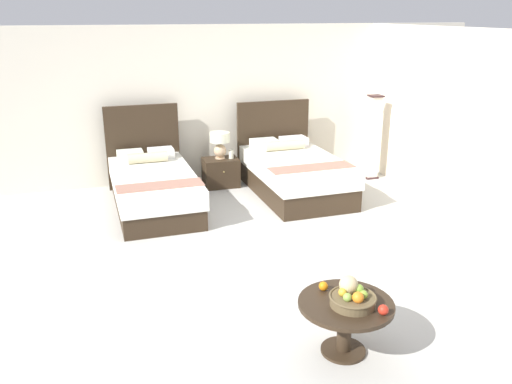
# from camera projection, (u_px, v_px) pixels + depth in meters

# --- Properties ---
(ground_plane) EXTENTS (9.56, 10.28, 0.02)m
(ground_plane) POSITION_uv_depth(u_px,v_px,m) (271.00, 259.00, 6.11)
(ground_plane) COLOR beige
(wall_back) EXTENTS (9.56, 0.12, 2.51)m
(wall_back) POSITION_uv_depth(u_px,v_px,m) (208.00, 104.00, 8.73)
(wall_back) COLOR silver
(wall_back) RESTS_ON ground
(wall_side_right) EXTENTS (0.12, 5.88, 2.51)m
(wall_side_right) POSITION_uv_depth(u_px,v_px,m) (479.00, 129.00, 6.88)
(wall_side_right) COLOR beige
(wall_side_right) RESTS_ON ground
(bed_near_window) EXTENTS (1.18, 2.20, 1.33)m
(bed_near_window) POSITION_uv_depth(u_px,v_px,m) (153.00, 186.00, 7.62)
(bed_near_window) COLOR #312417
(bed_near_window) RESTS_ON ground
(bed_near_corner) EXTENTS (1.29, 2.13, 1.30)m
(bed_near_corner) POSITION_uv_depth(u_px,v_px,m) (294.00, 173.00, 8.21)
(bed_near_corner) COLOR #312417
(bed_near_corner) RESTS_ON ground
(nightstand) EXTENTS (0.56, 0.43, 0.46)m
(nightstand) POSITION_uv_depth(u_px,v_px,m) (221.00, 172.00, 8.56)
(nightstand) COLOR #312417
(nightstand) RESTS_ON ground
(table_lamp) EXTENTS (0.32, 0.32, 0.42)m
(table_lamp) POSITION_uv_depth(u_px,v_px,m) (220.00, 142.00, 8.42)
(table_lamp) COLOR tan
(table_lamp) RESTS_ON nightstand
(vase) EXTENTS (0.08, 0.08, 0.14)m
(vase) POSITION_uv_depth(u_px,v_px,m) (231.00, 154.00, 8.48)
(vase) COLOR beige
(vase) RESTS_ON nightstand
(coffee_table) EXTENTS (0.78, 0.78, 0.47)m
(coffee_table) POSITION_uv_depth(u_px,v_px,m) (345.00, 314.00, 4.32)
(coffee_table) COLOR #312417
(coffee_table) RESTS_ON ground
(fruit_bowl) EXTENTS (0.38, 0.38, 0.22)m
(fruit_bowl) POSITION_uv_depth(u_px,v_px,m) (352.00, 296.00, 4.23)
(fruit_bowl) COLOR brown
(fruit_bowl) RESTS_ON coffee_table
(loose_apple) EXTENTS (0.08, 0.08, 0.08)m
(loose_apple) POSITION_uv_depth(u_px,v_px,m) (383.00, 310.00, 4.10)
(loose_apple) COLOR red
(loose_apple) RESTS_ON coffee_table
(loose_orange) EXTENTS (0.08, 0.08, 0.08)m
(loose_orange) POSITION_uv_depth(u_px,v_px,m) (323.00, 286.00, 4.46)
(loose_orange) COLOR orange
(loose_orange) RESTS_ON coffee_table
(floor_lamp_corner) EXTENTS (0.21, 0.21, 1.41)m
(floor_lamp_corner) POSITION_uv_depth(u_px,v_px,m) (373.00, 138.00, 8.84)
(floor_lamp_corner) COLOR #392223
(floor_lamp_corner) RESTS_ON ground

